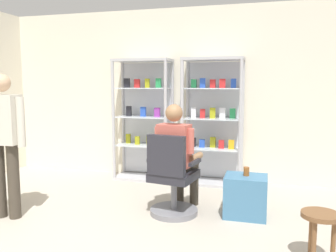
% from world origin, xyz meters
% --- Properties ---
extents(back_wall, '(6.00, 0.10, 2.70)m').
position_xyz_m(back_wall, '(0.00, 3.00, 1.35)').
color(back_wall, silver).
rests_on(back_wall, ground).
extents(display_cabinet_left, '(0.90, 0.45, 1.90)m').
position_xyz_m(display_cabinet_left, '(-0.55, 2.76, 0.97)').
color(display_cabinet_left, '#B7B7BC').
rests_on(display_cabinet_left, ground).
extents(display_cabinet_right, '(0.90, 0.45, 1.90)m').
position_xyz_m(display_cabinet_right, '(0.55, 2.76, 0.97)').
color(display_cabinet_right, '#B7B7BC').
rests_on(display_cabinet_right, ground).
extents(office_chair, '(0.60, 0.56, 0.96)m').
position_xyz_m(office_chair, '(0.30, 1.28, 0.39)').
color(office_chair, slate).
rests_on(office_chair, ground).
extents(seated_shopkeeper, '(0.53, 0.60, 1.29)m').
position_xyz_m(seated_shopkeeper, '(0.33, 1.44, 0.71)').
color(seated_shopkeeper, '#3F382D').
rests_on(seated_shopkeeper, ground).
extents(storage_crate, '(0.48, 0.40, 0.47)m').
position_xyz_m(storage_crate, '(1.12, 1.48, 0.24)').
color(storage_crate, teal).
rests_on(storage_crate, ground).
extents(tea_glass, '(0.06, 0.06, 0.10)m').
position_xyz_m(tea_glass, '(1.12, 1.49, 0.52)').
color(tea_glass, brown).
rests_on(tea_glass, storage_crate).
extents(standing_customer, '(0.52, 0.25, 1.63)m').
position_xyz_m(standing_customer, '(-1.49, 0.72, 0.93)').
color(standing_customer, '#3F382D').
rests_on(standing_customer, ground).
extents(wooden_stool, '(0.32, 0.32, 0.44)m').
position_xyz_m(wooden_stool, '(1.79, 0.56, 0.35)').
color(wooden_stool, brown).
rests_on(wooden_stool, ground).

